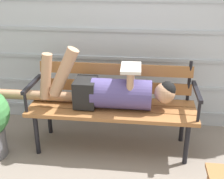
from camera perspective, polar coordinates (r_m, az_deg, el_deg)
ground_plane at (r=2.92m, az=-0.37°, el=-12.55°), size 12.00×12.00×0.00m
house_siding at (r=3.17m, az=1.23°, el=11.42°), size 4.32×0.08×2.13m
park_bench at (r=2.87m, az=0.16°, el=-2.08°), size 1.59×0.51×0.85m
reclining_person at (r=2.76m, az=-1.16°, el=-0.25°), size 1.78×0.28×0.59m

